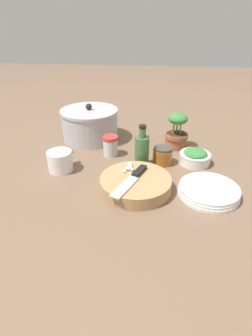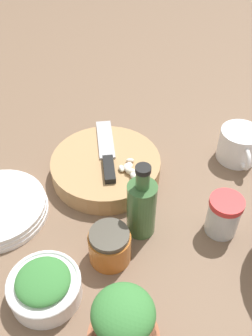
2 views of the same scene
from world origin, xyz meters
name	(u,v)px [view 1 (image 1 of 2)]	position (x,y,z in m)	size (l,w,h in m)	color
ground_plane	(131,179)	(0.00, 0.00, 0.00)	(5.00, 5.00, 0.00)	brown
cutting_board	(136,184)	(0.02, -0.06, 0.02)	(0.24, 0.24, 0.04)	tan
chef_knife	(132,179)	(0.01, -0.08, 0.05)	(0.10, 0.20, 0.01)	black
garlic_cloves	(129,167)	(-0.01, -0.01, 0.05)	(0.05, 0.07, 0.02)	silver
herb_bowl	(195,157)	(0.23, 0.14, 0.03)	(0.12, 0.12, 0.06)	white
spice_jar	(111,146)	(-0.10, 0.18, 0.04)	(0.06, 0.06, 0.08)	silver
coffee_mug	(61,161)	(-0.27, 0.03, 0.04)	(0.09, 0.11, 0.08)	white
plate_stack	(209,191)	(0.26, -0.07, 0.01)	(0.20, 0.20, 0.03)	white
honey_jar	(163,155)	(0.11, 0.13, 0.03)	(0.08, 0.08, 0.07)	#B26023
oil_bottle	(142,150)	(0.03, 0.10, 0.07)	(0.05, 0.05, 0.16)	#3D6638
stock_pot	(90,124)	(-0.22, 0.33, 0.07)	(0.26, 0.26, 0.17)	#B2B2B7
potted_herb	(177,133)	(0.17, 0.28, 0.07)	(0.10, 0.10, 0.15)	#A35B3D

